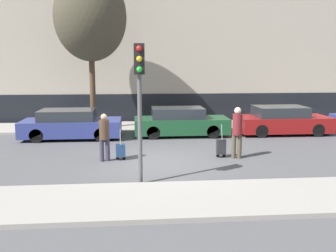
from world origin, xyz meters
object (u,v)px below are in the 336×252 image
(parked_car_0, at_px, (71,125))
(parked_car_2, at_px, (282,121))
(traffic_light, at_px, (139,86))
(bare_tree_near_crossing, at_px, (90,17))
(pedestrian_right, at_px, (237,129))
(parked_car_1, at_px, (180,122))
(trolley_right, at_px, (221,147))
(pedestrian_left, at_px, (104,135))
(parked_bicycle, at_px, (249,117))
(trolley_left, at_px, (121,151))

(parked_car_0, xyz_separation_m, parked_car_2, (9.88, 0.23, 0.01))
(traffic_light, bearing_deg, bare_tree_near_crossing, 104.24)
(parked_car_2, distance_m, pedestrian_right, 5.58)
(parked_car_1, bearing_deg, bare_tree_near_crossing, 158.76)
(traffic_light, distance_m, bare_tree_near_crossing, 9.36)
(parked_car_0, relative_size, pedestrian_right, 2.39)
(parked_car_0, distance_m, bare_tree_near_crossing, 5.28)
(pedestrian_right, xyz_separation_m, trolley_right, (-0.52, 0.17, -0.66))
(parked_car_0, distance_m, traffic_light, 7.77)
(pedestrian_left, distance_m, trolley_right, 4.16)
(bare_tree_near_crossing, bearing_deg, parked_bicycle, 6.01)
(parked_car_0, relative_size, bare_tree_near_crossing, 0.58)
(parked_car_0, distance_m, trolley_right, 7.16)
(parked_car_1, bearing_deg, traffic_light, -105.58)
(parked_car_0, height_order, traffic_light, traffic_light)
(parked_car_0, height_order, bare_tree_near_crossing, bare_tree_near_crossing)
(trolley_right, xyz_separation_m, traffic_light, (-2.93, -2.85, 2.35))
(parked_car_2, xyz_separation_m, pedestrian_left, (-8.06, -4.38, 0.30))
(trolley_left, height_order, pedestrian_right, pedestrian_right)
(trolley_right, bearing_deg, pedestrian_right, -17.98)
(trolley_right, height_order, parked_bicycle, trolley_right)
(pedestrian_left, distance_m, bare_tree_near_crossing, 7.59)
(parked_car_1, relative_size, traffic_light, 1.13)
(parked_car_2, bearing_deg, parked_car_1, -179.66)
(parked_car_1, height_order, pedestrian_left, pedestrian_left)
(parked_car_0, bearing_deg, traffic_light, -66.25)
(bare_tree_near_crossing, bearing_deg, parked_car_0, -114.02)
(parked_car_0, xyz_separation_m, parked_car_1, (4.97, 0.20, 0.01))
(parked_car_0, bearing_deg, pedestrian_right, -32.79)
(pedestrian_left, xyz_separation_m, trolley_right, (4.12, 0.16, -0.55))
(pedestrian_left, distance_m, pedestrian_right, 4.64)
(pedestrian_right, height_order, bare_tree_near_crossing, bare_tree_near_crossing)
(trolley_left, bearing_deg, parked_bicycle, 45.27)
(trolley_left, distance_m, pedestrian_right, 4.16)
(parked_car_2, relative_size, traffic_light, 1.12)
(parked_car_0, bearing_deg, parked_bicycle, 16.57)
(trolley_right, xyz_separation_m, parked_bicycle, (3.09, 6.68, 0.10))
(pedestrian_left, height_order, bare_tree_near_crossing, bare_tree_near_crossing)
(parked_car_2, distance_m, trolley_left, 8.65)
(parked_car_1, relative_size, bare_tree_near_crossing, 0.58)
(pedestrian_left, bearing_deg, traffic_light, 102.76)
(parked_car_2, relative_size, pedestrian_right, 2.35)
(pedestrian_left, bearing_deg, trolley_left, 179.93)
(parked_car_0, height_order, parked_bicycle, parked_car_0)
(trolley_right, distance_m, bare_tree_near_crossing, 9.29)
(parked_car_1, distance_m, trolley_right, 4.31)
(pedestrian_right, bearing_deg, parked_car_2, 70.15)
(pedestrian_right, xyz_separation_m, traffic_light, (-3.45, -2.68, 1.70))
(pedestrian_right, bearing_deg, trolley_right, -179.95)
(parked_car_2, distance_m, traffic_light, 10.08)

